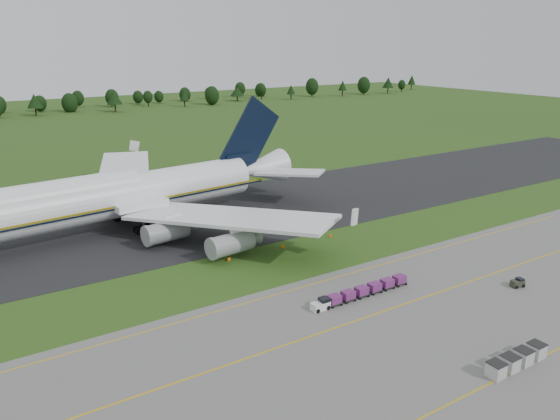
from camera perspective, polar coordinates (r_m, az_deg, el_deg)
ground at (r=89.97m, az=0.33°, el=-5.35°), size 600.00×600.00×0.00m
apron at (r=67.17m, az=16.87°, el=-14.50°), size 300.00×52.00×0.06m
taxiway at (r=113.04m, az=-7.42°, el=-0.70°), size 300.00×40.00×0.08m
apron_markings at (r=71.13m, az=12.53°, el=-12.21°), size 300.00×30.20×0.01m
tree_line at (r=292.61m, az=-26.56°, el=9.84°), size 526.41×22.06×11.59m
aircraft at (r=106.57m, az=-17.90°, el=1.20°), size 83.27×80.35×23.31m
baggage_train at (r=78.24m, az=8.34°, el=-8.47°), size 16.75×1.52×1.46m
utility_cart at (r=87.85m, az=23.56°, el=-7.06°), size 2.05×1.47×1.02m
uld_row at (r=67.61m, az=23.50°, el=-14.16°), size 8.95×1.75×1.72m
edge_markers at (r=95.11m, az=0.28°, el=-3.89°), size 21.56×0.30×0.60m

